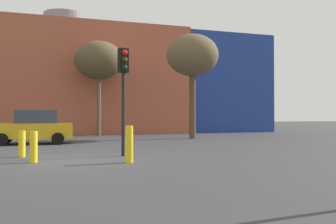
% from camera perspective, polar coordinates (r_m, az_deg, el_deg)
% --- Properties ---
extents(ground_plane, '(200.00, 200.00, 0.00)m').
position_cam_1_polar(ground_plane, '(12.16, -15.14, -7.60)').
color(ground_plane, '#38383A').
extents(building_backdrop, '(39.93, 13.20, 11.62)m').
position_cam_1_polar(building_backdrop, '(36.61, -16.32, 4.50)').
color(building_backdrop, '#B2563D').
rests_on(building_backdrop, ground_plane).
extents(parked_car_2, '(4.20, 2.06, 1.82)m').
position_cam_1_polar(parked_car_2, '(20.46, -20.84, -2.30)').
color(parked_car_2, gold).
rests_on(parked_car_2, ground_plane).
extents(traffic_light_island, '(0.40, 0.39, 3.99)m').
position_cam_1_polar(traffic_light_island, '(13.31, -7.16, 5.61)').
color(traffic_light_island, black).
rests_on(traffic_light_island, ground_plane).
extents(bare_tree_0, '(3.55, 3.55, 7.10)m').
position_cam_1_polar(bare_tree_0, '(24.52, 3.93, 8.90)').
color(bare_tree_0, brown).
rests_on(bare_tree_0, ground_plane).
extents(bare_tree_1, '(3.71, 3.71, 7.35)m').
position_cam_1_polar(bare_tree_1, '(28.29, -11.03, 8.07)').
color(bare_tree_1, brown).
rests_on(bare_tree_1, ground_plane).
extents(bollard_yellow_0, '(0.24, 0.24, 0.95)m').
position_cam_1_polar(bollard_yellow_0, '(13.87, -22.37, -4.76)').
color(bollard_yellow_0, yellow).
rests_on(bollard_yellow_0, ground_plane).
extents(bollard_yellow_1, '(0.24, 0.24, 0.99)m').
position_cam_1_polar(bollard_yellow_1, '(12.10, -20.75, -5.25)').
color(bollard_yellow_1, yellow).
rests_on(bollard_yellow_1, ground_plane).
extents(bollard_yellow_2, '(0.24, 0.24, 1.17)m').
position_cam_1_polar(bollard_yellow_2, '(11.32, -6.23, -5.16)').
color(bollard_yellow_2, yellow).
rests_on(bollard_yellow_2, ground_plane).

